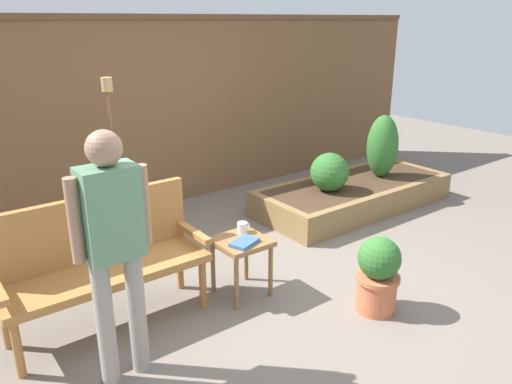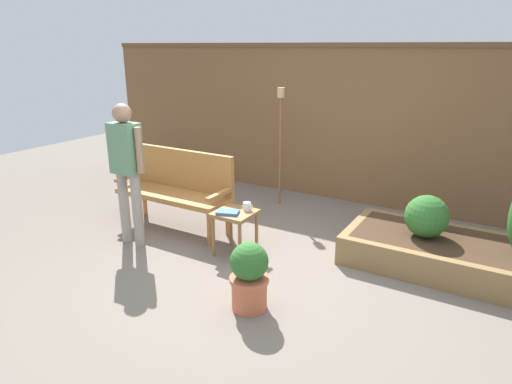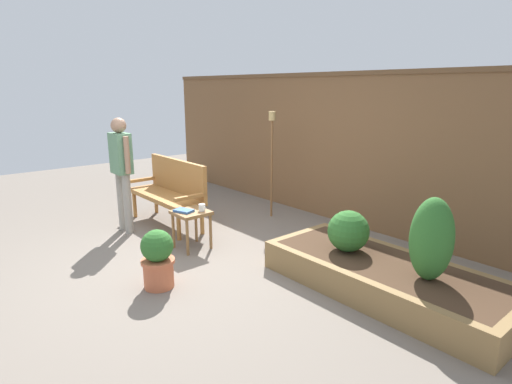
{
  "view_description": "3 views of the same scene",
  "coord_description": "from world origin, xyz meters",
  "px_view_note": "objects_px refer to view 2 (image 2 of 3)",
  "views": [
    {
      "loc": [
        -2.44,
        -2.59,
        2.11
      ],
      "look_at": [
        0.21,
        0.92,
        0.57
      ],
      "focal_mm": 34.87,
      "sensor_mm": 36.0,
      "label": 1
    },
    {
      "loc": [
        2.01,
        -3.31,
        2.13
      ],
      "look_at": [
        -0.23,
        0.45,
        0.68
      ],
      "focal_mm": 31.29,
      "sensor_mm": 36.0,
      "label": 2
    },
    {
      "loc": [
        3.83,
        -2.26,
        1.95
      ],
      "look_at": [
        0.33,
        0.73,
        0.79
      ],
      "focal_mm": 29.36,
      "sensor_mm": 36.0,
      "label": 3
    }
  ],
  "objects_px": {
    "side_table": "(235,219)",
    "cup_on_table": "(247,206)",
    "garden_bench": "(178,184)",
    "shrub_near_bench": "(427,216)",
    "potted_boxwood": "(249,275)",
    "tiki_torch": "(281,126)",
    "person_by_bench": "(127,163)",
    "book_on_table": "(228,212)"
  },
  "relations": [
    {
      "from": "book_on_table",
      "to": "cup_on_table",
      "type": "bearing_deg",
      "value": 38.35
    },
    {
      "from": "person_by_bench",
      "to": "tiki_torch",
      "type": "bearing_deg",
      "value": 68.11
    },
    {
      "from": "garden_bench",
      "to": "book_on_table",
      "type": "height_order",
      "value": "garden_bench"
    },
    {
      "from": "potted_boxwood",
      "to": "person_by_bench",
      "type": "xyz_separation_m",
      "value": [
        -1.82,
        0.46,
        0.62
      ]
    },
    {
      "from": "book_on_table",
      "to": "person_by_bench",
      "type": "bearing_deg",
      "value": 174.03
    },
    {
      "from": "garden_bench",
      "to": "tiki_torch",
      "type": "bearing_deg",
      "value": 63.45
    },
    {
      "from": "garden_bench",
      "to": "person_by_bench",
      "type": "relative_size",
      "value": 0.92
    },
    {
      "from": "garden_bench",
      "to": "cup_on_table",
      "type": "height_order",
      "value": "garden_bench"
    },
    {
      "from": "side_table",
      "to": "book_on_table",
      "type": "distance_m",
      "value": 0.13
    },
    {
      "from": "garden_bench",
      "to": "potted_boxwood",
      "type": "relative_size",
      "value": 2.41
    },
    {
      "from": "book_on_table",
      "to": "potted_boxwood",
      "type": "xyz_separation_m",
      "value": [
        0.71,
        -0.73,
        -0.19
      ]
    },
    {
      "from": "side_table",
      "to": "shrub_near_bench",
      "type": "distance_m",
      "value": 1.93
    },
    {
      "from": "shrub_near_bench",
      "to": "person_by_bench",
      "type": "distance_m",
      "value": 3.14
    },
    {
      "from": "shrub_near_bench",
      "to": "person_by_bench",
      "type": "bearing_deg",
      "value": -158.47
    },
    {
      "from": "side_table",
      "to": "cup_on_table",
      "type": "xyz_separation_m",
      "value": [
        0.09,
        0.1,
        0.13
      ]
    },
    {
      "from": "side_table",
      "to": "cup_on_table",
      "type": "distance_m",
      "value": 0.19
    },
    {
      "from": "cup_on_table",
      "to": "potted_boxwood",
      "type": "xyz_separation_m",
      "value": [
        0.59,
        -0.92,
        -0.21
      ]
    },
    {
      "from": "book_on_table",
      "to": "person_by_bench",
      "type": "relative_size",
      "value": 0.14
    },
    {
      "from": "cup_on_table",
      "to": "book_on_table",
      "type": "relative_size",
      "value": 0.52
    },
    {
      "from": "side_table",
      "to": "shrub_near_bench",
      "type": "bearing_deg",
      "value": 24.14
    },
    {
      "from": "side_table",
      "to": "person_by_bench",
      "type": "xyz_separation_m",
      "value": [
        -1.14,
        -0.36,
        0.54
      ]
    },
    {
      "from": "cup_on_table",
      "to": "tiki_torch",
      "type": "distance_m",
      "value": 1.7
    },
    {
      "from": "cup_on_table",
      "to": "person_by_bench",
      "type": "xyz_separation_m",
      "value": [
        -1.23,
        -0.46,
        0.41
      ]
    },
    {
      "from": "potted_boxwood",
      "to": "person_by_bench",
      "type": "relative_size",
      "value": 0.38
    },
    {
      "from": "cup_on_table",
      "to": "person_by_bench",
      "type": "height_order",
      "value": "person_by_bench"
    },
    {
      "from": "garden_bench",
      "to": "book_on_table",
      "type": "bearing_deg",
      "value": -21.19
    },
    {
      "from": "garden_bench",
      "to": "tiki_torch",
      "type": "xyz_separation_m",
      "value": [
        0.67,
        1.35,
        0.56
      ]
    },
    {
      "from": "garden_bench",
      "to": "cup_on_table",
      "type": "xyz_separation_m",
      "value": [
        1.1,
        -0.19,
        -0.02
      ]
    },
    {
      "from": "shrub_near_bench",
      "to": "cup_on_table",
      "type": "bearing_deg",
      "value": -157.72
    },
    {
      "from": "cup_on_table",
      "to": "potted_boxwood",
      "type": "bearing_deg",
      "value": -57.33
    },
    {
      "from": "cup_on_table",
      "to": "book_on_table",
      "type": "bearing_deg",
      "value": -121.98
    },
    {
      "from": "side_table",
      "to": "book_on_table",
      "type": "bearing_deg",
      "value": -109.54
    },
    {
      "from": "tiki_torch",
      "to": "person_by_bench",
      "type": "relative_size",
      "value": 1.03
    },
    {
      "from": "book_on_table",
      "to": "person_by_bench",
      "type": "xyz_separation_m",
      "value": [
        -1.11,
        -0.27,
        0.44
      ]
    },
    {
      "from": "potted_boxwood",
      "to": "tiki_torch",
      "type": "xyz_separation_m",
      "value": [
        -1.01,
        2.45,
        0.8
      ]
    },
    {
      "from": "garden_bench",
      "to": "shrub_near_bench",
      "type": "xyz_separation_m",
      "value": [
        2.77,
        0.49,
        -0.03
      ]
    },
    {
      "from": "garden_bench",
      "to": "side_table",
      "type": "distance_m",
      "value": 1.06
    },
    {
      "from": "garden_bench",
      "to": "person_by_bench",
      "type": "height_order",
      "value": "person_by_bench"
    },
    {
      "from": "side_table",
      "to": "tiki_torch",
      "type": "distance_m",
      "value": 1.82
    },
    {
      "from": "side_table",
      "to": "cup_on_table",
      "type": "height_order",
      "value": "cup_on_table"
    },
    {
      "from": "garden_bench",
      "to": "tiki_torch",
      "type": "distance_m",
      "value": 1.61
    },
    {
      "from": "shrub_near_bench",
      "to": "person_by_bench",
      "type": "xyz_separation_m",
      "value": [
        -2.9,
        -1.14,
        0.42
      ]
    }
  ]
}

